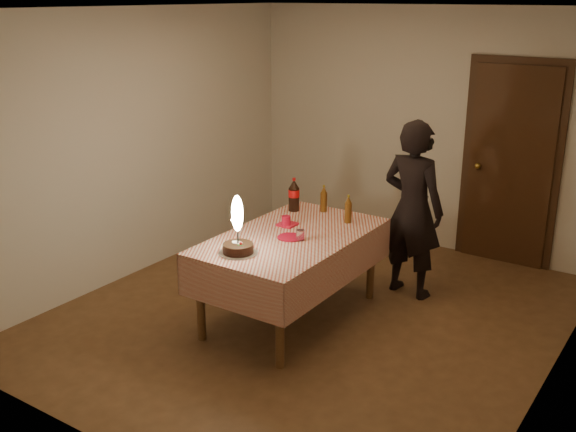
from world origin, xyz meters
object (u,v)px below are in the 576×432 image
object	(u,v)px
dining_table	(291,246)
clear_cup	(300,235)
amber_bottle_right	(348,210)
photographer	(413,209)
cola_bottle	(294,195)
birthday_cake	(238,237)
amber_bottle_left	(324,199)
red_plate	(290,237)
red_cup	(286,222)

from	to	relation	value
dining_table	clear_cup	bearing A→B (deg)	-25.65
amber_bottle_right	photographer	size ratio (longest dim) A/B	0.15
dining_table	cola_bottle	distance (m)	0.73
birthday_cake	cola_bottle	world-z (taller)	birthday_cake
cola_bottle	amber_bottle_left	xyz separation A→B (m)	(0.24, 0.13, -0.03)
dining_table	clear_cup	size ratio (longest dim) A/B	19.11
amber_bottle_right	photographer	distance (m)	0.64
red_plate	cola_bottle	bearing A→B (deg)	121.11
birthday_cake	amber_bottle_right	size ratio (longest dim) A/B	1.86
dining_table	birthday_cake	xyz separation A→B (m)	(-0.12, -0.58, 0.24)
amber_bottle_right	dining_table	bearing A→B (deg)	-112.80
red_plate	clear_cup	size ratio (longest dim) A/B	2.44
red_plate	clear_cup	distance (m)	0.11
dining_table	clear_cup	world-z (taller)	clear_cup
cola_bottle	birthday_cake	bearing A→B (deg)	-78.42
amber_bottle_left	cola_bottle	bearing A→B (deg)	-151.31
dining_table	red_plate	distance (m)	0.12
birthday_cake	amber_bottle_left	distance (m)	1.29
birthday_cake	photographer	distance (m)	1.79
red_cup	clear_cup	distance (m)	0.35
amber_bottle_right	red_cup	bearing A→B (deg)	-133.35
clear_cup	amber_bottle_left	bearing A→B (deg)	107.36
dining_table	cola_bottle	bearing A→B (deg)	121.52
red_plate	amber_bottle_right	bearing A→B (deg)	71.38
dining_table	amber_bottle_right	size ratio (longest dim) A/B	6.75
red_plate	photographer	distance (m)	1.26
red_plate	amber_bottle_left	world-z (taller)	amber_bottle_left
cola_bottle	photographer	xyz separation A→B (m)	(0.99, 0.47, -0.09)
birthday_cake	photographer	world-z (taller)	photographer
red_plate	clear_cup	xyz separation A→B (m)	(0.10, -0.01, 0.04)
photographer	amber_bottle_left	bearing A→B (deg)	-155.62
red_cup	amber_bottle_left	xyz separation A→B (m)	(0.04, 0.56, 0.07)
clear_cup	cola_bottle	bearing A→B (deg)	127.16
birthday_cake	amber_bottle_right	world-z (taller)	birthday_cake
amber_bottle_left	photographer	xyz separation A→B (m)	(0.75, 0.34, -0.05)
amber_bottle_right	photographer	bearing A→B (deg)	50.78
cola_bottle	amber_bottle_left	size ratio (longest dim) A/B	1.25
clear_cup	dining_table	bearing A→B (deg)	154.35
red_cup	photographer	xyz separation A→B (m)	(0.79, 0.90, 0.02)
birthday_cake	red_plate	world-z (taller)	birthday_cake
red_cup	birthday_cake	bearing A→B (deg)	-87.25
dining_table	birthday_cake	distance (m)	0.63
cola_bottle	amber_bottle_right	bearing A→B (deg)	-1.91
birthday_cake	red_cup	distance (m)	0.73
cola_bottle	photographer	size ratio (longest dim) A/B	0.19
red_plate	cola_bottle	world-z (taller)	cola_bottle
red_plate	clear_cup	world-z (taller)	clear_cup
amber_bottle_left	birthday_cake	bearing A→B (deg)	-90.32
red_cup	amber_bottle_right	bearing A→B (deg)	46.65
dining_table	red_plate	xyz separation A→B (m)	(0.03, -0.06, 0.11)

